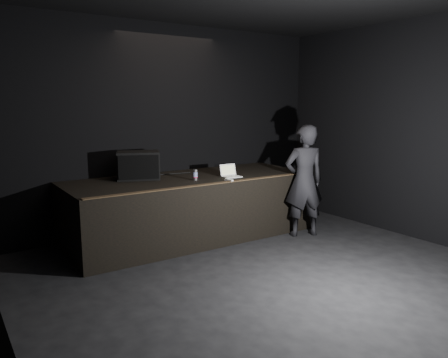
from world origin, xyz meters
TOP-DOWN VIEW (x-y plane):
  - ground at (0.00, 0.00)m, footprint 7.00×7.00m
  - room_walls at (0.00, 0.00)m, footprint 6.10×7.10m
  - stage_riser at (0.00, 2.73)m, footprint 4.00×1.50m
  - riser_lip at (0.00, 2.02)m, footprint 3.92×0.10m
  - stage_monitor at (-0.78, 3.03)m, footprint 0.77×0.68m
  - cable at (-0.33, 3.17)m, footprint 1.00×0.20m
  - laptop at (0.53, 2.40)m, footprint 0.30×0.27m
  - beer_can at (-0.10, 2.43)m, footprint 0.07×0.07m
  - plastic_cup at (0.91, 3.06)m, footprint 0.08×0.08m
  - wii_remote at (0.29, 2.08)m, footprint 0.06×0.17m
  - person at (1.58, 1.78)m, footprint 0.78×0.63m

SIDE VIEW (x-z plane):
  - ground at x=0.00m, z-range 0.00..0.00m
  - stage_riser at x=0.00m, z-range 0.00..1.00m
  - person at x=1.58m, z-range 0.00..1.84m
  - riser_lip at x=0.00m, z-range 1.00..1.01m
  - cable at x=-0.33m, z-range 1.00..1.02m
  - wii_remote at x=0.29m, z-range 1.00..1.03m
  - laptop at x=0.53m, z-range 0.95..1.15m
  - plastic_cup at x=0.91m, z-range 1.00..1.11m
  - beer_can at x=-0.10m, z-range 1.00..1.17m
  - stage_monitor at x=-0.78m, z-range 1.00..1.43m
  - room_walls at x=0.00m, z-range 0.26..3.78m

